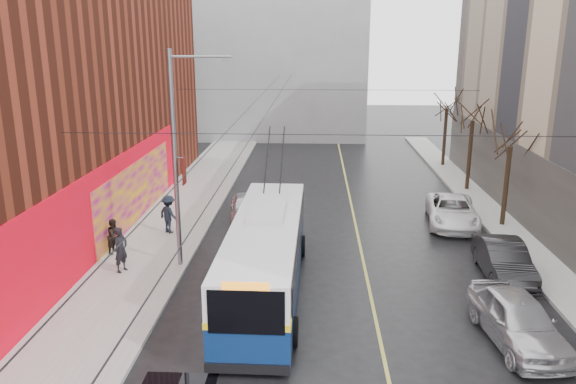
# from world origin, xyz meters

# --- Properties ---
(sidewalk_left) EXTENTS (4.00, 60.00, 0.15)m
(sidewalk_left) POSITION_xyz_m (-8.00, 12.00, 0.07)
(sidewalk_left) COLOR gray
(sidewalk_left) RESTS_ON ground
(sidewalk_right) EXTENTS (2.00, 60.00, 0.15)m
(sidewalk_right) POSITION_xyz_m (9.00, 12.00, 0.07)
(sidewalk_right) COLOR gray
(sidewalk_right) RESTS_ON ground
(lane_line) EXTENTS (0.12, 50.00, 0.01)m
(lane_line) POSITION_xyz_m (1.50, 14.00, 0.00)
(lane_line) COLOR #BFB74C
(lane_line) RESTS_ON ground
(building_far) EXTENTS (20.50, 12.10, 18.00)m
(building_far) POSITION_xyz_m (-6.00, 44.99, 9.02)
(building_far) COLOR gray
(building_far) RESTS_ON ground
(streetlight_pole) EXTENTS (2.65, 0.60, 9.00)m
(streetlight_pole) POSITION_xyz_m (-6.14, 10.00, 4.85)
(streetlight_pole) COLOR slate
(streetlight_pole) RESTS_ON ground
(catenary_wires) EXTENTS (18.00, 60.00, 0.22)m
(catenary_wires) POSITION_xyz_m (-2.54, 14.77, 6.25)
(catenary_wires) COLOR black
(tree_near) EXTENTS (3.20, 3.20, 6.40)m
(tree_near) POSITION_xyz_m (9.00, 16.00, 4.98)
(tree_near) COLOR black
(tree_near) RESTS_ON ground
(tree_mid) EXTENTS (3.20, 3.20, 6.68)m
(tree_mid) POSITION_xyz_m (9.00, 23.00, 5.25)
(tree_mid) COLOR black
(tree_mid) RESTS_ON ground
(tree_far) EXTENTS (3.20, 3.20, 6.57)m
(tree_far) POSITION_xyz_m (9.00, 30.00, 5.14)
(tree_far) COLOR black
(tree_far) RESTS_ON ground
(pigeons_flying) EXTENTS (3.57, 1.57, 2.73)m
(pigeons_flying) POSITION_xyz_m (-3.25, 10.09, 6.91)
(pigeons_flying) COLOR slate
(trolleybus) EXTENTS (2.82, 11.65, 5.49)m
(trolleybus) POSITION_xyz_m (-2.47, 7.79, 1.53)
(trolleybus) COLOR navy
(trolleybus) RESTS_ON ground
(parked_car_a) EXTENTS (2.39, 4.89, 1.61)m
(parked_car_a) POSITION_xyz_m (5.80, 4.51, 0.80)
(parked_car_a) COLOR silver
(parked_car_a) RESTS_ON ground
(parked_car_b) EXTENTS (1.73, 4.58, 1.49)m
(parked_car_b) POSITION_xyz_m (7.00, 9.63, 0.75)
(parked_car_b) COLOR black
(parked_car_b) RESTS_ON ground
(parked_car_c) EXTENTS (3.06, 5.51, 1.46)m
(parked_car_c) POSITION_xyz_m (6.48, 16.28, 0.73)
(parked_car_c) COLOR white
(parked_car_c) RESTS_ON ground
(following_car) EXTENTS (2.05, 4.07, 1.33)m
(following_car) POSITION_xyz_m (-4.36, 16.72, 0.67)
(following_car) COLOR #B1B1B6
(following_car) RESTS_ON ground
(pedestrian_a) EXTENTS (0.69, 0.81, 1.89)m
(pedestrian_a) POSITION_xyz_m (-8.50, 9.14, 1.09)
(pedestrian_a) COLOR black
(pedestrian_a) RESTS_ON sidewalk_left
(pedestrian_b) EXTENTS (0.73, 0.86, 1.56)m
(pedestrian_b) POSITION_xyz_m (-9.50, 11.17, 0.93)
(pedestrian_b) COLOR black
(pedestrian_b) RESTS_ON sidewalk_left
(pedestrian_c) EXTENTS (1.40, 1.27, 1.88)m
(pedestrian_c) POSITION_xyz_m (-7.75, 13.92, 1.09)
(pedestrian_c) COLOR black
(pedestrian_c) RESTS_ON sidewalk_left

